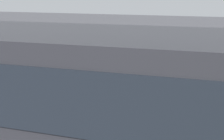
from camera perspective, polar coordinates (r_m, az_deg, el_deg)
ground_plane at (r=10.87m, az=6.81°, el=-5.63°), size 80.00×80.00×0.00m
tour_bus at (r=5.72m, az=-12.34°, el=-8.15°), size 10.96×2.87×3.25m
spectator_far_left at (r=7.75m, az=8.36°, el=-5.99°), size 0.57×0.33×1.81m
spectator_left at (r=8.25m, az=3.49°, el=-5.26°), size 0.57×0.32×1.65m
spectator_centre at (r=8.56m, az=-4.23°, el=-4.43°), size 0.58×0.36×1.67m
spectator_right at (r=8.93m, az=-10.37°, el=-3.31°), size 0.58×0.35×1.78m
parked_motorcycle_silver at (r=8.41m, az=-9.51°, el=-8.72°), size 2.04×0.62×0.99m
stunt_motorcycle at (r=13.76m, az=-2.95°, el=1.69°), size 2.05×0.58×1.23m
bay_line_b at (r=11.29m, az=12.24°, el=-5.05°), size 0.11×3.74×0.01m
bay_line_c at (r=11.88m, az=-1.89°, el=-3.64°), size 0.12×4.49×0.01m
bay_line_d at (r=13.10m, az=-14.00°, el=-2.25°), size 0.12×4.91×0.01m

